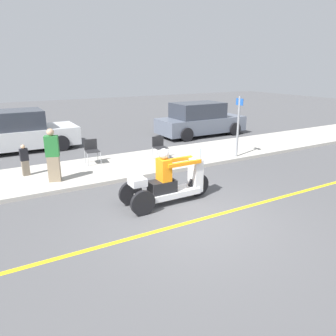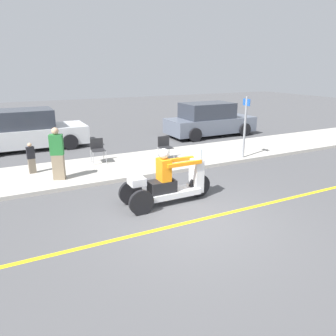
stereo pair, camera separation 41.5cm
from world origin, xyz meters
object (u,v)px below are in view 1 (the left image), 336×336
at_px(spectator_end_of_line, 25,161).
at_px(folding_chair_set_back, 92,149).
at_px(parked_car_lot_left, 14,132).
at_px(spectator_far_back, 53,156).
at_px(motorcycle_trike, 168,184).
at_px(folding_chair_curbside, 159,146).
at_px(parked_car_lot_center, 200,120).
at_px(street_sign, 238,124).

xyz_separation_m(spectator_end_of_line, folding_chair_set_back, (2.17, 0.28, 0.04)).
bearing_deg(parked_car_lot_left, folding_chair_set_back, -61.29).
bearing_deg(spectator_far_back, motorcycle_trike, -51.46).
xyz_separation_m(spectator_far_back, folding_chair_set_back, (1.52, 1.27, -0.24)).
bearing_deg(folding_chair_curbside, parked_car_lot_left, 133.87).
relative_size(spectator_end_of_line, folding_chair_curbside, 1.18).
xyz_separation_m(parked_car_lot_left, parked_car_lot_center, (8.41, -1.13, -0.01)).
height_order(motorcycle_trike, parked_car_lot_left, parked_car_lot_left).
distance_m(spectator_end_of_line, street_sign, 7.28).
bearing_deg(street_sign, folding_chair_set_back, 159.83).
bearing_deg(spectator_far_back, folding_chair_curbside, 8.36).
xyz_separation_m(spectator_end_of_line, parked_car_lot_left, (0.12, 4.02, 0.18)).
distance_m(motorcycle_trike, folding_chair_set_back, 4.10).
bearing_deg(spectator_end_of_line, spectator_far_back, -56.61).
bearing_deg(spectator_end_of_line, folding_chair_curbside, -5.68).
distance_m(folding_chair_set_back, street_sign, 5.28).
xyz_separation_m(motorcycle_trike, folding_chair_curbside, (1.55, 3.32, 0.12)).
relative_size(folding_chair_set_back, parked_car_lot_center, 0.19).
bearing_deg(parked_car_lot_center, spectator_end_of_line, -161.30).
relative_size(folding_chair_curbside, parked_car_lot_center, 0.19).
relative_size(motorcycle_trike, parked_car_lot_left, 0.50).
bearing_deg(folding_chair_set_back, parked_car_lot_center, 22.27).
distance_m(spectator_far_back, folding_chair_curbside, 3.81).
relative_size(folding_chair_curbside, street_sign, 0.37).
xyz_separation_m(spectator_end_of_line, folding_chair_curbside, (4.41, -0.44, 0.04)).
distance_m(motorcycle_trike, folding_chair_curbside, 3.67).
distance_m(motorcycle_trike, parked_car_lot_left, 8.25).
xyz_separation_m(spectator_end_of_line, parked_car_lot_center, (8.54, 2.89, 0.17)).
distance_m(spectator_far_back, street_sign, 6.47).
distance_m(folding_chair_set_back, folding_chair_curbside, 2.36).
distance_m(motorcycle_trike, spectator_end_of_line, 4.72).
bearing_deg(motorcycle_trike, folding_chair_curbside, 64.90).
distance_m(folding_chair_set_back, parked_car_lot_center, 6.88).
relative_size(spectator_end_of_line, parked_car_lot_center, 0.22).
bearing_deg(street_sign, folding_chair_curbside, 157.95).
bearing_deg(spectator_end_of_line, folding_chair_set_back, 7.44).
relative_size(folding_chair_curbside, parked_car_lot_left, 0.17).
bearing_deg(parked_car_lot_left, spectator_far_back, -83.96).
distance_m(spectator_far_back, parked_car_lot_center, 8.79).
height_order(spectator_end_of_line, parked_car_lot_left, parked_car_lot_left).
distance_m(parked_car_lot_left, street_sign, 8.91).
height_order(folding_chair_curbside, parked_car_lot_center, parked_car_lot_center).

